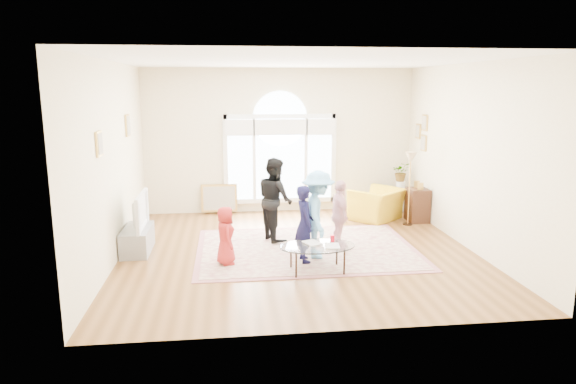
{
  "coord_description": "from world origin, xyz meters",
  "views": [
    {
      "loc": [
        -1.17,
        -8.42,
        2.8
      ],
      "look_at": [
        -0.14,
        0.3,
        0.99
      ],
      "focal_mm": 32.0,
      "sensor_mm": 36.0,
      "label": 1
    }
  ],
  "objects": [
    {
      "name": "child_blue",
      "position": [
        0.28,
        -0.38,
        0.74
      ],
      "size": [
        0.63,
        0.99,
        1.45
      ],
      "primitive_type": "imported",
      "rotation": [
        0.0,
        0.0,
        1.47
      ],
      "color": "#6EB7ED",
      "rests_on": "area_rug"
    },
    {
      "name": "child_navy",
      "position": [
        0.03,
        -0.57,
        0.64
      ],
      "size": [
        0.35,
        0.49,
        1.25
      ],
      "primitive_type": "imported",
      "rotation": [
        0.0,
        0.0,
        1.68
      ],
      "color": "black",
      "rests_on": "area_rug"
    },
    {
      "name": "room_shell",
      "position": [
        0.01,
        2.83,
        1.57
      ],
      "size": [
        6.0,
        6.0,
        6.0
      ],
      "color": "beige",
      "rests_on": "ground"
    },
    {
      "name": "rug_border",
      "position": [
        0.16,
        0.08,
        0.01
      ],
      "size": [
        3.8,
        2.8,
        0.01
      ],
      "primitive_type": "cube",
      "color": "#9A5D60",
      "rests_on": "ground"
    },
    {
      "name": "child_pink",
      "position": [
        0.72,
        -0.02,
        0.63
      ],
      "size": [
        0.36,
        0.73,
        1.21
      ],
      "primitive_type": "imported",
      "rotation": [
        0.0,
        0.0,
        1.66
      ],
      "color": "#F0AFB5",
      "rests_on": "area_rug"
    },
    {
      "name": "area_rug",
      "position": [
        0.16,
        0.08,
        0.01
      ],
      "size": [
        3.6,
        2.6,
        0.02
      ],
      "primitive_type": "cube",
      "color": "#C4B495",
      "rests_on": "ground"
    },
    {
      "name": "coffee_table",
      "position": [
        0.16,
        -1.03,
        0.4
      ],
      "size": [
        1.2,
        0.81,
        0.54
      ],
      "rotation": [
        0.0,
        0.0,
        0.06
      ],
      "color": "silver",
      "rests_on": "ground"
    },
    {
      "name": "armchair",
      "position": [
        1.98,
        1.94,
        0.33
      ],
      "size": [
        1.36,
        1.34,
        0.66
      ],
      "primitive_type": "imported",
      "rotation": [
        0.0,
        0.0,
        3.85
      ],
      "color": "gold",
      "rests_on": "ground"
    },
    {
      "name": "side_cabinet",
      "position": [
        2.78,
        1.71,
        0.35
      ],
      "size": [
        0.4,
        0.5,
        0.7
      ],
      "primitive_type": "cube",
      "color": "black",
      "rests_on": "ground"
    },
    {
      "name": "television",
      "position": [
        -2.74,
        0.3,
        0.72
      ],
      "size": [
        0.17,
        1.05,
        0.61
      ],
      "color": "black",
      "rests_on": "tv_console"
    },
    {
      "name": "floor_lamp",
      "position": [
        2.49,
        1.46,
        1.28
      ],
      "size": [
        0.32,
        0.32,
        1.51
      ],
      "color": "black",
      "rests_on": "ground"
    },
    {
      "name": "plant_pedestal",
      "position": [
        2.7,
        2.58,
        0.35
      ],
      "size": [
        0.2,
        0.2,
        0.7
      ],
      "primitive_type": "cylinder",
      "color": "white",
      "rests_on": "ground"
    },
    {
      "name": "tv_console",
      "position": [
        -2.75,
        0.3,
        0.21
      ],
      "size": [
        0.45,
        1.0,
        0.42
      ],
      "primitive_type": "cube",
      "color": "gray",
      "rests_on": "ground"
    },
    {
      "name": "leaning_picture",
      "position": [
        -1.38,
        2.9,
        0.0
      ],
      "size": [
        0.8,
        0.14,
        0.62
      ],
      "primitive_type": "cube",
      "rotation": [
        -0.14,
        0.0,
        0.0
      ],
      "color": "tan",
      "rests_on": "ground"
    },
    {
      "name": "child_black",
      "position": [
        -0.33,
        0.7,
        0.78
      ],
      "size": [
        0.78,
        0.88,
        1.52
      ],
      "primitive_type": "imported",
      "rotation": [
        0.0,
        0.0,
        1.89
      ],
      "color": "black",
      "rests_on": "area_rug"
    },
    {
      "name": "ground",
      "position": [
        0.0,
        0.0,
        0.0
      ],
      "size": [
        6.0,
        6.0,
        0.0
      ],
      "primitive_type": "plane",
      "color": "brown",
      "rests_on": "ground"
    },
    {
      "name": "child_red",
      "position": [
        -1.24,
        -0.55,
        0.49
      ],
      "size": [
        0.37,
        0.5,
        0.93
      ],
      "primitive_type": "imported",
      "rotation": [
        0.0,
        0.0,
        1.74
      ],
      "color": "#A82423",
      "rests_on": "area_rug"
    },
    {
      "name": "potted_plant",
      "position": [
        2.7,
        2.58,
        0.92
      ],
      "size": [
        0.45,
        0.4,
        0.43
      ],
      "primitive_type": "imported",
      "rotation": [
        0.0,
        0.0,
        -0.19
      ],
      "color": "#33722D",
      "rests_on": "plant_pedestal"
    }
  ]
}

